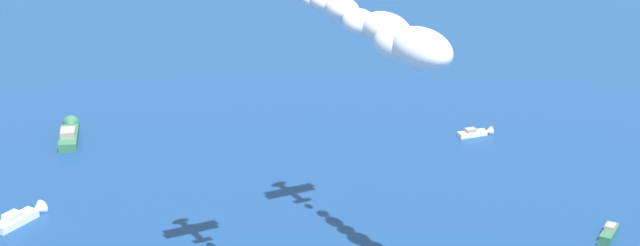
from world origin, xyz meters
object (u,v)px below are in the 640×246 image
(motorboat_near_centre, at_px, (69,134))
(motorboat_outer_ring_e, at_px, (22,217))
(motorboat_offshore, at_px, (608,234))
(motorboat_ahead, at_px, (477,133))

(motorboat_near_centre, xyz_separation_m, motorboat_outer_ring_e, (2.67, -27.35, -0.19))
(motorboat_offshore, xyz_separation_m, motorboat_outer_ring_e, (-74.05, -3.28, 0.16))
(motorboat_offshore, distance_m, motorboat_outer_ring_e, 74.13)
(motorboat_near_centre, relative_size, motorboat_outer_ring_e, 1.34)
(motorboat_offshore, distance_m, motorboat_ahead, 35.54)
(motorboat_offshore, height_order, motorboat_outer_ring_e, motorboat_outer_ring_e)
(motorboat_near_centre, distance_m, motorboat_outer_ring_e, 27.48)
(motorboat_outer_ring_e, bearing_deg, motorboat_offshore, 2.54)
(motorboat_offshore, bearing_deg, motorboat_near_centre, 162.58)
(motorboat_near_centre, bearing_deg, motorboat_offshore, -17.42)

